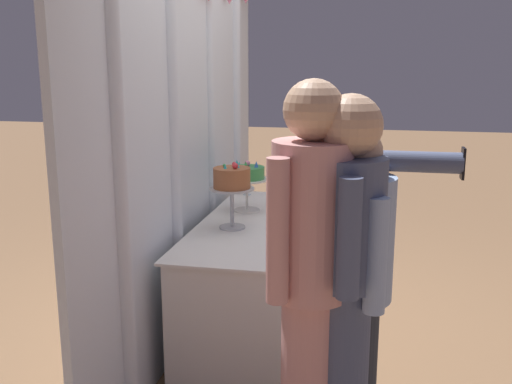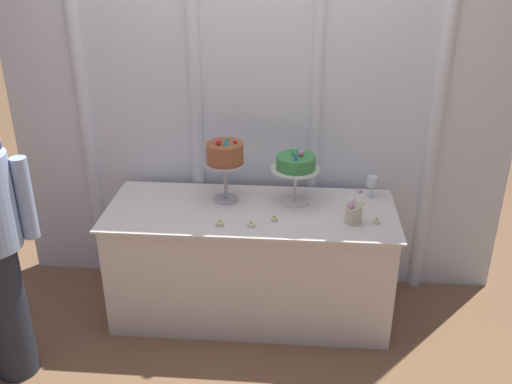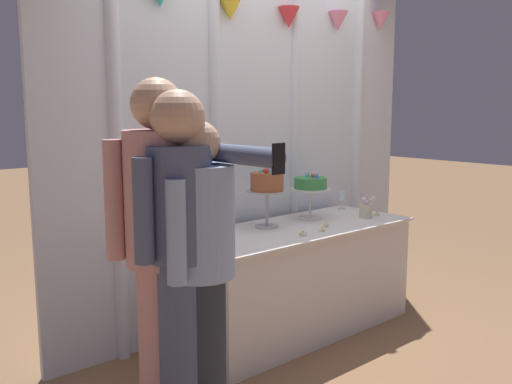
# 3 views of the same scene
# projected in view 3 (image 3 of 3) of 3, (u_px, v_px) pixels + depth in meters

# --- Properties ---
(ground_plane) EXTENTS (24.00, 24.00, 0.00)m
(ground_plane) POSITION_uv_depth(u_px,v_px,m) (305.00, 334.00, 3.89)
(ground_plane) COLOR #846042
(draped_curtain) EXTENTS (3.26, 0.16, 2.58)m
(draped_curtain) POSITION_uv_depth(u_px,v_px,m) (255.00, 138.00, 4.07)
(draped_curtain) COLOR silver
(draped_curtain) RESTS_ON ground_plane
(cake_table) EXTENTS (1.76, 0.71, 0.75)m
(cake_table) POSITION_uv_depth(u_px,v_px,m) (296.00, 279.00, 3.91)
(cake_table) COLOR white
(cake_table) RESTS_ON ground_plane
(cake_display_nearleft) EXTENTS (0.27, 0.27, 0.43)m
(cake_display_nearleft) POSITION_uv_depth(u_px,v_px,m) (267.00, 185.00, 3.79)
(cake_display_nearleft) COLOR #B2B2B7
(cake_display_nearleft) RESTS_ON cake_table
(cake_display_nearright) EXTENTS (0.30, 0.30, 0.35)m
(cake_display_nearright) POSITION_uv_depth(u_px,v_px,m) (310.00, 186.00, 4.08)
(cake_display_nearright) COLOR silver
(cake_display_nearright) RESTS_ON cake_table
(wine_glass) EXTENTS (0.06, 0.06, 0.14)m
(wine_glass) POSITION_uv_depth(u_px,v_px,m) (342.00, 196.00, 4.49)
(wine_glass) COLOR silver
(wine_glass) RESTS_ON cake_table
(flower_vase) EXTENTS (0.11, 0.14, 0.19)m
(flower_vase) POSITION_uv_depth(u_px,v_px,m) (366.00, 209.00, 4.14)
(flower_vase) COLOR beige
(flower_vase) RESTS_ON cake_table
(tealight_far_left) EXTENTS (0.05, 0.05, 0.04)m
(tealight_far_left) POSITION_uv_depth(u_px,v_px,m) (303.00, 234.00, 3.59)
(tealight_far_left) COLOR beige
(tealight_far_left) RESTS_ON cake_table
(tealight_near_left) EXTENTS (0.04, 0.04, 0.03)m
(tealight_near_left) POSITION_uv_depth(u_px,v_px,m) (322.00, 230.00, 3.70)
(tealight_near_left) COLOR beige
(tealight_near_left) RESTS_ON cake_table
(tealight_near_right) EXTENTS (0.04, 0.04, 0.04)m
(tealight_near_right) POSITION_uv_depth(u_px,v_px,m) (326.00, 225.00, 3.84)
(tealight_near_right) COLOR beige
(tealight_near_right) RESTS_ON cake_table
(tealight_far_right) EXTENTS (0.04, 0.04, 0.04)m
(tealight_far_right) POSITION_uv_depth(u_px,v_px,m) (377.00, 214.00, 4.24)
(tealight_far_right) COLOR beige
(tealight_far_right) RESTS_ON cake_table
(guest_man_dark_suit) EXTENTS (0.43, 0.43, 1.70)m
(guest_man_dark_suit) POSITION_uv_depth(u_px,v_px,m) (160.00, 245.00, 2.55)
(guest_man_dark_suit) COLOR #D6938E
(guest_man_dark_suit) RESTS_ON ground_plane
(guest_man_pink_jacket) EXTENTS (0.44, 0.41, 1.51)m
(guest_man_pink_jacket) POSITION_uv_depth(u_px,v_px,m) (201.00, 273.00, 2.52)
(guest_man_pink_jacket) COLOR #282D38
(guest_man_pink_jacket) RESTS_ON ground_plane
(guest_girl_blue_dress) EXTENTS (0.46, 0.59, 1.64)m
(guest_girl_blue_dress) POSITION_uv_depth(u_px,v_px,m) (181.00, 252.00, 2.46)
(guest_girl_blue_dress) COLOR #4C5675
(guest_girl_blue_dress) RESTS_ON ground_plane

